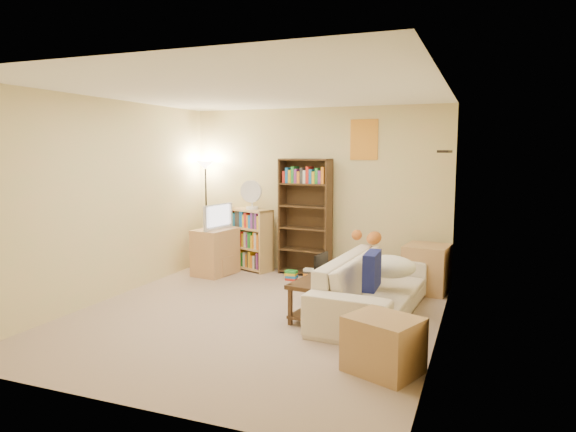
{
  "coord_description": "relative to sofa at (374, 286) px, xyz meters",
  "views": [
    {
      "loc": [
        2.4,
        -5.13,
        1.85
      ],
      "look_at": [
        0.1,
        0.79,
        1.05
      ],
      "focal_mm": 32.0,
      "sensor_mm": 36.0,
      "label": 1
    }
  ],
  "objects": [
    {
      "name": "sofa",
      "position": [
        0.0,
        0.0,
        0.0
      ],
      "size": [
        2.33,
        1.17,
        0.65
      ],
      "primitive_type": "imported",
      "rotation": [
        0.0,
        0.0,
        1.5
      ],
      "color": "beige",
      "rests_on": "ground"
    },
    {
      "name": "tabby_cat",
      "position": [
        -0.23,
        0.87,
        0.41
      ],
      "size": [
        0.51,
        0.21,
        0.18
      ],
      "color": "#C96A2A",
      "rests_on": "sofa"
    },
    {
      "name": "floor_lamp",
      "position": [
        -3.05,
        1.5,
        1.03
      ],
      "size": [
        0.29,
        0.29,
        1.7
      ],
      "color": "black",
      "rests_on": "ground"
    },
    {
      "name": "short_bookshelf",
      "position": [
        -2.28,
        1.5,
        0.16
      ],
      "size": [
        0.8,
        0.55,
        0.96
      ],
      "rotation": [
        0.0,
        0.0,
        -0.37
      ],
      "color": "tan",
      "rests_on": "ground"
    },
    {
      "name": "end_cabinet",
      "position": [
        0.4,
        -1.53,
        -0.09
      ],
      "size": [
        0.71,
        0.66,
        0.48
      ],
      "primitive_type": "cube",
      "rotation": [
        0.0,
        0.0,
        -0.39
      ],
      "color": "tan",
      "rests_on": "ground"
    },
    {
      "name": "television",
      "position": [
        -2.63,
        1.02,
        0.56
      ],
      "size": [
        0.69,
        0.29,
        0.38
      ],
      "primitive_type": "imported",
      "rotation": [
        0.0,
        0.0,
        1.41
      ],
      "color": "black",
      "rests_on": "tv_stand"
    },
    {
      "name": "laptop_screen",
      "position": [
        -0.59,
        -0.15,
        0.25
      ],
      "size": [
        0.06,
        0.33,
        0.22
      ],
      "primitive_type": "cube",
      "rotation": [
        0.0,
        0.0,
        -0.13
      ],
      "color": "white",
      "rests_on": "laptop"
    },
    {
      "name": "desk_fan",
      "position": [
        -2.22,
        1.45,
        0.87
      ],
      "size": [
        0.34,
        0.19,
        0.45
      ],
      "color": "white",
      "rests_on": "short_bookshelf"
    },
    {
      "name": "navy_pillow",
      "position": [
        0.07,
        -0.49,
        0.3
      ],
      "size": [
        0.14,
        0.43,
        0.38
      ],
      "primitive_type": "cube",
      "rotation": [
        0.0,
        0.0,
        1.6
      ],
      "color": "navy",
      "rests_on": "sofa"
    },
    {
      "name": "coffee_table",
      "position": [
        -0.46,
        -0.31,
        -0.03
      ],
      "size": [
        0.68,
        1.06,
        0.44
      ],
      "rotation": [
        0.0,
        0.0,
        -0.13
      ],
      "color": "#482E1B",
      "rests_on": "ground"
    },
    {
      "name": "side_table",
      "position": [
        0.46,
        1.17,
        -0.01
      ],
      "size": [
        0.62,
        0.62,
        0.63
      ],
      "primitive_type": "cube",
      "rotation": [
        0.0,
        0.0,
        -0.13
      ],
      "color": "tan",
      "rests_on": "ground"
    },
    {
      "name": "laptop",
      "position": [
        -0.44,
        -0.17,
        0.13
      ],
      "size": [
        0.35,
        0.24,
        0.03
      ],
      "primitive_type": "imported",
      "rotation": [
        0.0,
        0.0,
        1.52
      ],
      "color": "black",
      "rests_on": "coffee_table"
    },
    {
      "name": "book_stacks",
      "position": [
        -0.91,
        1.26,
        -0.23
      ],
      "size": [
        1.17,
        0.48,
        0.21
      ],
      "color": "red",
      "rests_on": "ground"
    },
    {
      "name": "room",
      "position": [
        -1.25,
        -0.54,
        1.3
      ],
      "size": [
        4.5,
        4.54,
        2.52
      ],
      "color": "tan",
      "rests_on": "ground"
    },
    {
      "name": "cream_blanket",
      "position": [
        0.16,
        0.04,
        0.23
      ],
      "size": [
        0.6,
        0.43,
        0.26
      ],
      "primitive_type": "ellipsoid",
      "color": "white",
      "rests_on": "sofa"
    },
    {
      "name": "tv_stand",
      "position": [
        -2.63,
        1.02,
        0.02
      ],
      "size": [
        0.56,
        0.71,
        0.69
      ],
      "primitive_type": "cube",
      "rotation": [
        0.0,
        0.0,
        -0.16
      ],
      "color": "tan",
      "rests_on": "ground"
    },
    {
      "name": "mug",
      "position": [
        -0.38,
        -0.57,
        0.17
      ],
      "size": [
        0.14,
        0.14,
        0.09
      ],
      "primitive_type": "imported",
      "rotation": [
        0.0,
        0.0,
        0.21
      ],
      "color": "white",
      "rests_on": "coffee_table"
    },
    {
      "name": "tall_bookshelf",
      "position": [
        -1.36,
        1.5,
        0.6
      ],
      "size": [
        0.81,
        0.33,
        1.75
      ],
      "rotation": [
        0.0,
        0.0,
        -0.09
      ],
      "color": "#3C2817",
      "rests_on": "ground"
    },
    {
      "name": "tv_remote",
      "position": [
        -0.31,
        0.01,
        0.13
      ],
      "size": [
        0.08,
        0.18,
        0.02
      ],
      "primitive_type": "cube",
      "rotation": [
        0.0,
        0.0,
        0.17
      ],
      "color": "black",
      "rests_on": "coffee_table"
    }
  ]
}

